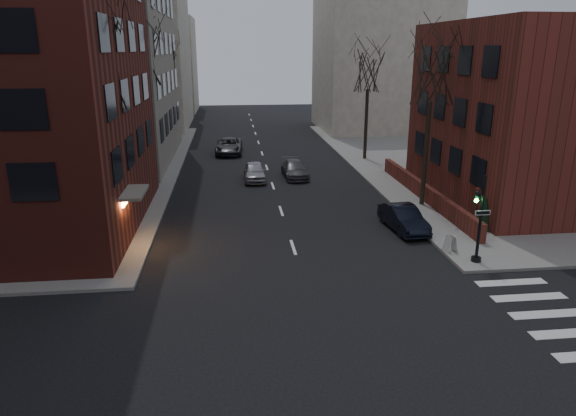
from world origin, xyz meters
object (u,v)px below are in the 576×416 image
object	(u,v)px
streetlamp_near	(147,133)
car_lane_far	(229,146)
tree_right_b	(368,71)
tree_right_a	(432,73)
tree_left_b	(141,56)
car_lane_gray	(295,169)
parked_sedan	(403,218)
evergreen_shrub	(484,213)
traffic_signal	(479,225)
streetlamp_far	(176,102)
sandwich_board	(450,244)
car_lane_silver	(255,171)
tree_left_a	(100,69)
tree_left_c	(165,64)

from	to	relation	value
streetlamp_near	car_lane_far	distance (m)	15.56
tree_right_b	tree_right_a	bearing A→B (deg)	-90.00
tree_left_b	car_lane_gray	size ratio (longest dim) A/B	2.52
parked_sedan	evergreen_shrub	distance (m)	4.27
parked_sedan	car_lane_far	xyz separation A→B (m)	(-9.27, 22.42, 0.05)
tree_right_b	parked_sedan	distance (m)	19.60
tree_right_a	car_lane_far	world-z (taller)	tree_right_a
streetlamp_near	car_lane_gray	size ratio (longest dim) A/B	1.46
traffic_signal	streetlamp_far	bearing A→B (deg)	116.06
streetlamp_far	evergreen_shrub	world-z (taller)	streetlamp_far
car_lane_gray	car_lane_far	size ratio (longest dim) A/B	0.83
traffic_signal	car_lane_far	distance (m)	29.43
sandwich_board	car_lane_gray	bearing A→B (deg)	97.42
tree_left_b	tree_right_a	size ratio (longest dim) A/B	1.11
evergreen_shrub	car_lane_far	bearing A→B (deg)	120.27
tree_left_b	car_lane_silver	distance (m)	11.21
traffic_signal	car_lane_silver	distance (m)	19.15
car_lane_silver	car_lane_far	bearing A→B (deg)	100.38
tree_left_b	sandwich_board	size ratio (longest dim) A/B	13.30
tree_left_a	sandwich_board	bearing A→B (deg)	-13.13
tree_left_b	streetlamp_near	bearing A→B (deg)	-81.47
traffic_signal	car_lane_far	world-z (taller)	traffic_signal
streetlamp_near	parked_sedan	size ratio (longest dim) A/B	1.54
streetlamp_near	evergreen_shrub	world-z (taller)	streetlamp_near
tree_right_b	car_lane_gray	world-z (taller)	tree_right_b
parked_sedan	car_lane_silver	xyz separation A→B (m)	(-7.40, 11.94, 0.00)
car_lane_silver	tree_left_b	bearing A→B (deg)	178.60
tree_right_a	streetlamp_far	xyz separation A→B (m)	(-17.00, 24.00, -3.79)
sandwich_board	car_lane_far	bearing A→B (deg)	100.60
tree_left_a	car_lane_far	xyz separation A→B (m)	(5.73, 22.26, -7.75)
car_lane_gray	tree_left_a	bearing A→B (deg)	-132.70
car_lane_gray	streetlamp_near	bearing A→B (deg)	-158.42
tree_right_b	tree_left_a	bearing A→B (deg)	-134.36
streetlamp_near	traffic_signal	bearing A→B (deg)	-38.87
streetlamp_near	car_lane_silver	size ratio (longest dim) A/B	1.59
traffic_signal	streetlamp_far	xyz separation A→B (m)	(-16.14, 33.01, 2.33)
traffic_signal	tree_left_c	distance (m)	35.76
streetlamp_far	tree_left_c	bearing A→B (deg)	-106.70
streetlamp_far	car_lane_gray	bearing A→B (deg)	-57.16
traffic_signal	streetlamp_far	size ratio (longest dim) A/B	0.64
traffic_signal	evergreen_shrub	size ratio (longest dim) A/B	2.21
tree_left_c	tree_right_a	world-z (taller)	same
car_lane_far	sandwich_board	bearing A→B (deg)	-65.42
traffic_signal	tree_right_a	world-z (taller)	tree_right_a
parked_sedan	car_lane_gray	bearing A→B (deg)	103.35
tree_left_b	evergreen_shrub	size ratio (longest dim) A/B	5.97
streetlamp_near	car_lane_gray	xyz separation A→B (m)	(10.08, 4.38, -3.61)
tree_left_a	car_lane_far	bearing A→B (deg)	75.57
tree_right_a	streetlamp_far	distance (m)	29.65
tree_left_b	car_lane_gray	bearing A→B (deg)	2.04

